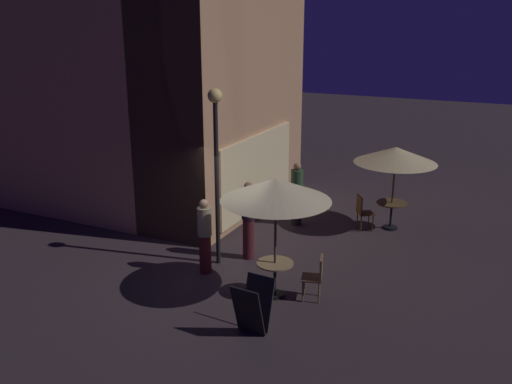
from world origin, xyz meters
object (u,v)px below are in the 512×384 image
Objects in this scene: street_lamp_near_corner at (216,146)px; patron_standing_1 at (248,220)px; patio_umbrella_1 at (396,155)px; menu_sandwich_board at (253,307)px; cafe_chair_0 at (316,274)px; patio_umbrella_0 at (276,190)px; cafe_table_0 at (275,272)px; patron_standing_0 at (297,194)px; cafe_chair_1 at (362,210)px; cafe_table_1 at (391,209)px; patron_standing_2 at (205,236)px.

patron_standing_1 is at bearing -42.46° from street_lamp_near_corner.
menu_sandwich_board is at bearing 170.16° from patio_umbrella_1.
menu_sandwich_board reaches higher than cafe_chair_0.
menu_sandwich_board is at bearing -172.23° from patio_umbrella_0.
patio_umbrella_1 reaches higher than cafe_chair_0.
patron_standing_1 is at bearing 42.09° from cafe_table_0.
patron_standing_0 is at bearing 15.70° from patio_umbrella_0.
patio_umbrella_1 reaches higher than cafe_chair_1.
patio_umbrella_1 reaches higher than cafe_table_1.
patron_standing_1 is (-3.31, 2.55, 0.39)m from cafe_table_1.
street_lamp_near_corner reaches higher than patio_umbrella_1.
menu_sandwich_board is 6.23m from cafe_table_1.
street_lamp_near_corner reaches higher than patron_standing_2.
patron_standing_2 is (0.34, 1.80, 0.32)m from cafe_table_0.
patio_umbrella_0 is 2.32m from patron_standing_1.
patio_umbrella_1 is 5.48m from patron_standing_2.
patron_standing_0 is at bearing -12.42° from street_lamp_near_corner.
street_lamp_near_corner is 1.92m from patron_standing_1.
patio_umbrella_0 reaches higher than cafe_chair_0.
cafe_chair_0 is (-4.53, 0.47, -1.44)m from patio_umbrella_1.
street_lamp_near_corner is at bearing 141.71° from patio_umbrella_1.
cafe_table_0 is 1.86m from patron_standing_2.
cafe_chair_0 is at bearing -74.51° from patio_umbrella_0.
patron_standing_0 is 2.54m from patron_standing_1.
patio_umbrella_0 is at bearing -131.11° from cafe_chair_1.
patron_standing_2 is (0.34, 1.80, -1.37)m from patio_umbrella_0.
street_lamp_near_corner is 2.06m from patio_umbrella_0.
patron_standing_2 is (-3.62, 0.69, -0.02)m from patron_standing_0.
patron_standing_1 is (2.82, 1.48, 0.44)m from menu_sandwich_board.
menu_sandwich_board reaches higher than cafe_table_0.
cafe_table_0 is 1.69m from patio_umbrella_0.
cafe_table_0 is at bearing 165.20° from patio_umbrella_1.
cafe_chair_1 is at bearing -0.29° from menu_sandwich_board.
street_lamp_near_corner reaches higher than cafe_table_0.
menu_sandwich_board is at bearing -99.82° from patron_standing_1.
menu_sandwich_board is 0.52× the size of patron_standing_1.
patron_standing_2 is at bearing -18.11° from cafe_chair_0.
patron_standing_1 is (-3.31, 2.55, -1.05)m from patio_umbrella_1.
patio_umbrella_1 is 1.63m from cafe_chair_1.
patio_umbrella_0 is 2.69× the size of cafe_chair_0.
patron_standing_0 reaches higher than cafe_chair_0.
patio_umbrella_0 reaches higher than cafe_chair_1.
patio_umbrella_1 is 4.77m from cafe_chair_0.
menu_sandwich_board is at bearing -172.23° from cafe_table_0.
patio_umbrella_1 reaches higher than patron_standing_0.
menu_sandwich_board is 2.66m from patron_standing_2.
patio_umbrella_0 is at bearing 0.00° from cafe_chair_0.
cafe_table_0 is at bearing 11.51° from menu_sandwich_board.
cafe_chair_0 is 4.10m from cafe_chair_1.
patio_umbrella_1 reaches higher than cafe_table_0.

